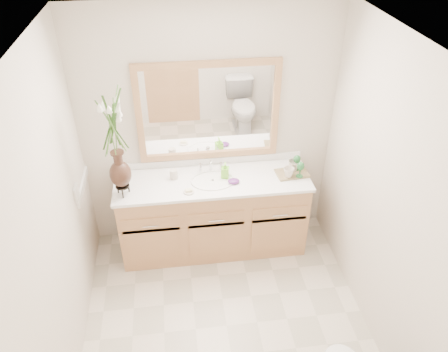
{
  "coord_description": "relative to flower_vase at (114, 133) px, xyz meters",
  "views": [
    {
      "loc": [
        -0.33,
        -2.33,
        3.19
      ],
      "look_at": [
        0.06,
        0.65,
        1.12
      ],
      "focal_mm": 35.0,
      "sensor_mm": 36.0,
      "label": 1
    }
  ],
  "objects": [
    {
      "name": "wall_right",
      "position": [
        2.02,
        -0.9,
        -0.25
      ],
      "size": [
        0.02,
        2.6,
        2.4
      ],
      "primitive_type": "cube",
      "color": "beige",
      "rests_on": "floor"
    },
    {
      "name": "vanity",
      "position": [
        0.82,
        0.12,
        -1.05
      ],
      "size": [
        1.8,
        0.55,
        0.8
      ],
      "color": "tan",
      "rests_on": "floor"
    },
    {
      "name": "floor",
      "position": [
        0.82,
        -0.9,
        -1.45
      ],
      "size": [
        2.6,
        2.6,
        0.0
      ],
      "primitive_type": "plane",
      "color": "silver",
      "rests_on": "ground"
    },
    {
      "name": "ceiling",
      "position": [
        0.82,
        -0.9,
        0.95
      ],
      "size": [
        2.4,
        2.6,
        0.02
      ],
      "primitive_type": "cube",
      "color": "white",
      "rests_on": "wall_back"
    },
    {
      "name": "sink",
      "position": [
        0.82,
        0.1,
        -0.68
      ],
      "size": [
        0.38,
        0.34,
        0.23
      ],
      "color": "white",
      "rests_on": "counter"
    },
    {
      "name": "switch_plate",
      "position": [
        -0.37,
        -0.13,
        -0.47
      ],
      "size": [
        0.02,
        0.12,
        0.12
      ],
      "primitive_type": "cube",
      "color": "white",
      "rests_on": "wall_left"
    },
    {
      "name": "goblet_front",
      "position": [
        1.64,
        0.04,
        -0.5
      ],
      "size": [
        0.07,
        0.07,
        0.16
      ],
      "color": "#246C31",
      "rests_on": "tray"
    },
    {
      "name": "mug_left",
      "position": [
        1.53,
        0.06,
        -0.56
      ],
      "size": [
        0.12,
        0.12,
        0.1
      ],
      "primitive_type": "imported",
      "rotation": [
        0.0,
        0.0,
        0.26
      ],
      "color": "beige",
      "rests_on": "tray"
    },
    {
      "name": "goblet_back",
      "position": [
        1.64,
        0.17,
        -0.5
      ],
      "size": [
        0.07,
        0.07,
        0.16
      ],
      "color": "#246C31",
      "rests_on": "tray"
    },
    {
      "name": "tray",
      "position": [
        1.58,
        0.12,
        -0.62
      ],
      "size": [
        0.32,
        0.23,
        0.02
      ],
      "primitive_type": "cube",
      "rotation": [
        0.0,
        0.0,
        0.1
      ],
      "color": "brown",
      "rests_on": "counter"
    },
    {
      "name": "wall_left",
      "position": [
        -0.38,
        -0.9,
        -0.25
      ],
      "size": [
        0.02,
        2.6,
        2.4
      ],
      "primitive_type": "cube",
      "color": "beige",
      "rests_on": "floor"
    },
    {
      "name": "counter",
      "position": [
        0.82,
        0.12,
        -0.64
      ],
      "size": [
        1.84,
        0.57,
        0.03
      ],
      "primitive_type": "cube",
      "color": "white",
      "rests_on": "vanity"
    },
    {
      "name": "soap_dish",
      "position": [
        0.58,
        -0.05,
        -0.61
      ],
      "size": [
        0.1,
        0.1,
        0.03
      ],
      "color": "beige",
      "rests_on": "counter"
    },
    {
      "name": "purple_dish",
      "position": [
        1.01,
        0.04,
        -0.6
      ],
      "size": [
        0.13,
        0.11,
        0.04
      ],
      "primitive_type": "ellipsoid",
      "rotation": [
        0.0,
        0.0,
        -0.25
      ],
      "color": "#5D2571",
      "rests_on": "counter"
    },
    {
      "name": "flower_vase",
      "position": [
        0.0,
        0.0,
        0.0
      ],
      "size": [
        0.22,
        0.22,
        0.92
      ],
      "rotation": [
        0.0,
        0.0,
        -0.02
      ],
      "color": "black",
      "rests_on": "counter"
    },
    {
      "name": "tumbler",
      "position": [
        0.46,
        0.19,
        -0.58
      ],
      "size": [
        0.07,
        0.07,
        0.09
      ],
      "primitive_type": "cylinder",
      "color": "beige",
      "rests_on": "counter"
    },
    {
      "name": "mirror",
      "position": [
        0.82,
        0.38,
        -0.05
      ],
      "size": [
        1.32,
        0.04,
        0.97
      ],
      "color": "white",
      "rests_on": "wall_back"
    },
    {
      "name": "wall_back",
      "position": [
        0.82,
        0.4,
        -0.25
      ],
      "size": [
        2.4,
        0.02,
        2.4
      ],
      "primitive_type": "cube",
      "color": "beige",
      "rests_on": "floor"
    },
    {
      "name": "soap_bottle",
      "position": [
        0.94,
        0.15,
        -0.55
      ],
      "size": [
        0.08,
        0.08,
        0.14
      ],
      "primitive_type": "imported",
      "rotation": [
        0.0,
        0.0,
        -0.27
      ],
      "color": "#73D231",
      "rests_on": "counter"
    },
    {
      "name": "mug_right",
      "position": [
        1.61,
        0.16,
        -0.55
      ],
      "size": [
        0.13,
        0.12,
        0.11
      ],
      "primitive_type": "imported",
      "rotation": [
        0.0,
        0.0,
        0.18
      ],
      "color": "beige",
      "rests_on": "tray"
    }
  ]
}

